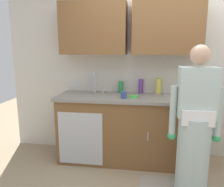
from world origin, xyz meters
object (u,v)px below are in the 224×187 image
(cup_by_sink, at_px, (124,95))
(sponge, at_px, (134,96))
(sink, at_px, (95,96))
(bottle_water_short, at_px, (121,87))
(bottle_dish_liquid, at_px, (187,89))
(person_at_sink, at_px, (194,134))
(bottle_cleaner_spray, at_px, (158,86))
(bottle_water_tall, at_px, (141,86))
(knife_on_counter, at_px, (172,96))

(cup_by_sink, distance_m, sponge, 0.14)
(sink, height_order, bottle_water_short, sink)
(bottle_dish_liquid, height_order, sponge, bottle_dish_liquid)
(person_at_sink, bearing_deg, bottle_water_short, 135.39)
(person_at_sink, distance_m, bottle_cleaner_spray, 1.02)
(cup_by_sink, relative_size, sponge, 0.78)
(bottle_cleaner_spray, bearing_deg, bottle_water_tall, 179.16)
(sink, relative_size, bottle_water_tall, 2.44)
(person_at_sink, xyz_separation_m, bottle_dish_liquid, (0.05, 0.83, 0.34))
(bottle_water_short, bearing_deg, person_at_sink, -44.61)
(bottle_cleaner_spray, xyz_separation_m, sponge, (-0.33, -0.32, -0.10))
(sink, bearing_deg, bottle_dish_liquid, 7.15)
(bottle_dish_liquid, relative_size, knife_on_counter, 0.76)
(person_at_sink, distance_m, bottle_dish_liquid, 0.90)
(sink, bearing_deg, sponge, -9.57)
(sink, height_order, person_at_sink, person_at_sink)
(person_at_sink, height_order, cup_by_sink, person_at_sink)
(bottle_water_short, bearing_deg, knife_on_counter, -9.43)
(bottle_cleaner_spray, height_order, knife_on_counter, bottle_cleaner_spray)
(cup_by_sink, height_order, knife_on_counter, cup_by_sink)
(person_at_sink, relative_size, bottle_dish_liquid, 8.87)
(bottle_cleaner_spray, distance_m, bottle_water_tall, 0.25)
(bottle_water_tall, bearing_deg, knife_on_counter, -18.98)
(person_at_sink, relative_size, bottle_water_short, 9.34)
(knife_on_counter, bearing_deg, bottle_water_short, -147.29)
(sink, relative_size, person_at_sink, 0.31)
(bottle_dish_liquid, xyz_separation_m, bottle_water_short, (-0.93, 0.04, -0.00))
(bottle_cleaner_spray, xyz_separation_m, bottle_water_short, (-0.54, -0.02, -0.02))
(sink, bearing_deg, bottle_cleaner_spray, 14.49)
(sink, height_order, sponge, sink)
(sink, bearing_deg, bottle_water_tall, 20.05)
(bottle_water_short, distance_m, cup_by_sink, 0.37)
(person_at_sink, relative_size, bottle_water_tall, 7.90)
(sink, relative_size, sponge, 4.55)
(knife_on_counter, xyz_separation_m, sponge, (-0.51, -0.18, 0.01))
(bottle_water_short, bearing_deg, bottle_water_tall, 5.21)
(person_at_sink, bearing_deg, sponge, 139.56)
(person_at_sink, bearing_deg, knife_on_counter, 102.32)
(person_at_sink, relative_size, bottle_cleaner_spray, 7.36)
(bottle_dish_liquid, bearing_deg, bottle_water_tall, 173.70)
(bottle_water_short, xyz_separation_m, cup_by_sink, (0.08, -0.36, -0.04))
(bottle_water_short, xyz_separation_m, knife_on_counter, (0.72, -0.12, -0.08))
(bottle_cleaner_spray, bearing_deg, bottle_water_short, -177.54)
(sink, xyz_separation_m, sponge, (0.55, -0.09, 0.03))
(bottle_water_tall, height_order, cup_by_sink, bottle_water_tall)
(bottle_cleaner_spray, relative_size, knife_on_counter, 0.92)
(person_at_sink, xyz_separation_m, bottle_water_short, (-0.88, 0.87, 0.33))
(cup_by_sink, height_order, sponge, cup_by_sink)
(bottle_water_tall, relative_size, sponge, 1.86)
(cup_by_sink, bearing_deg, bottle_dish_liquid, 20.02)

